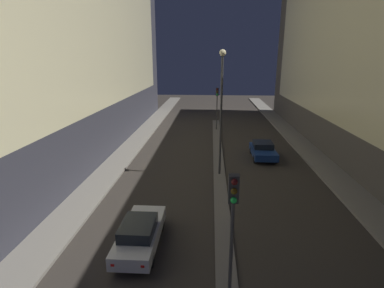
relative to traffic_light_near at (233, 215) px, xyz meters
The scene contains 8 objects.
building_left 23.98m from the traffic_light_near, 124.33° to the left, with size 6.01×44.62×26.03m.
building_right 22.80m from the traffic_light_near, 55.67° to the left, with size 6.01×44.62×18.64m.
median_strip 15.06m from the traffic_light_near, 90.00° to the left, with size 0.87×35.33×0.11m.
traffic_light_near is the anchor object (origin of this frame).
traffic_light_mid 26.86m from the traffic_light_near, 90.00° to the left, with size 0.32×0.42×4.95m.
street_lamp 12.68m from the traffic_light_near, 90.00° to the left, with size 0.45×0.45×8.88m.
car_left_lane 5.97m from the traffic_light_near, 138.60° to the left, with size 1.70×4.45×1.43m.
car_right_lane 17.44m from the traffic_light_near, 76.97° to the left, with size 1.91×4.02×1.38m.
Camera 1 is at (-0.75, -4.35, 8.46)m, focal length 28.00 mm.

